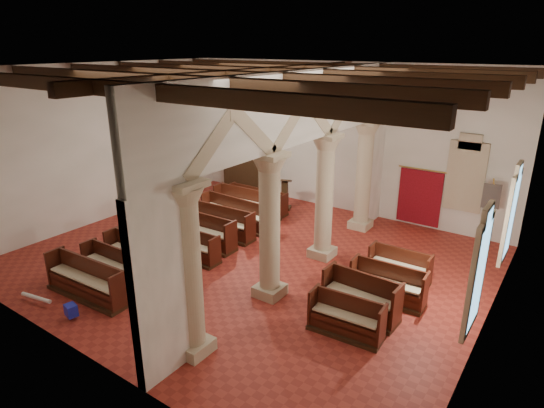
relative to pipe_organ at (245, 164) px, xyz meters
The scene contains 33 objects.
floor 7.24m from the pipe_organ, 50.71° to the right, with size 14.00×14.00×0.00m, color maroon.
ceiling 8.48m from the pipe_organ, 50.71° to the right, with size 14.00×14.00×0.00m, color black.
wall_back 4.81m from the pipe_organ, ahead, with size 14.00×0.02×6.00m, color white.
wall_front 12.46m from the pipe_organ, 68.63° to the right, with size 14.00×0.02×6.00m, color white.
wall_left 6.26m from the pipe_organ, 114.44° to the right, with size 0.02×12.00×6.00m, color white.
wall_right 12.85m from the pipe_organ, 25.56° to the right, with size 0.02×12.00×6.00m, color white.
ceiling_beams 8.38m from the pipe_organ, 50.71° to the right, with size 13.80×11.80×0.30m, color black, non-canonical shape.
arcade 8.65m from the pipe_organ, 41.12° to the right, with size 0.90×11.90×6.00m.
window_right_a 13.47m from the pipe_organ, 31.37° to the right, with size 0.03×1.00×2.20m, color #3A836A.
window_right_b 11.89m from the pipe_organ, 14.65° to the right, with size 0.03×1.00×2.20m, color #3A836A.
window_back 9.55m from the pipe_organ, ahead, with size 1.00×0.03×2.20m, color #3A836A.
pipe_organ is the anchor object (origin of this frame).
lectern 3.04m from the pipe_organ, 18.27° to the right, with size 0.69×0.73×1.40m.
dossal_curtain 8.01m from the pipe_organ, ahead, with size 1.80×0.07×2.17m.
processional_banner 10.52m from the pipe_organ, ahead, with size 0.55×0.70×2.44m.
hymnal_box_a 11.25m from the pipe_organ, 75.33° to the right, with size 0.31×0.25×0.31m, color navy.
hymnal_box_b 9.87m from the pipe_organ, 63.83° to the right, with size 0.28×0.23×0.28m, color #162F99.
hymnal_box_c 6.37m from the pipe_organ, 64.12° to the right, with size 0.34×0.28×0.34m, color navy.
tube_heater_a 11.09m from the pipe_organ, 82.94° to the right, with size 0.10×0.10×1.05m, color silver.
tube_heater_b 8.83m from the pipe_organ, 77.89° to the right, with size 0.09×0.09×0.93m, color silver.
nave_pew_0 10.22m from the pipe_organ, 77.40° to the right, with size 2.81×0.86×1.09m.
nave_pew_1 9.31m from the pipe_organ, 74.96° to the right, with size 3.05×0.69×1.00m.
nave_pew_2 8.46m from the pipe_organ, 72.83° to the right, with size 3.26×0.89×1.08m.
nave_pew_3 7.14m from the pipe_organ, 69.39° to the right, with size 2.91×0.72×0.98m.
nave_pew_4 6.14m from the pipe_organ, 68.45° to the right, with size 3.10×0.82×1.12m.
nave_pew_5 5.21m from the pipe_organ, 64.88° to the right, with size 3.24×0.87×1.09m.
nave_pew_6 4.30m from the pipe_organ, 57.54° to the right, with size 3.21×0.88×1.05m.
nave_pew_7 3.29m from the pipe_organ, 51.57° to the right, with size 3.00×0.81×1.11m.
nave_pew_8 2.83m from the pipe_organ, 42.19° to the right, with size 2.80×0.67×0.97m.
aisle_pew_0 11.58m from the pipe_organ, 40.05° to the right, with size 1.85×0.77×0.99m.
aisle_pew_1 10.97m from the pipe_organ, 36.49° to the right, with size 2.01×0.85×1.14m.
aisle_pew_2 10.60m from the pipe_organ, 30.72° to the right, with size 2.06×0.77×1.04m.
aisle_pew_3 9.92m from the pipe_organ, 24.92° to the right, with size 1.79×0.68×0.99m.
Camera 1 is at (8.20, -10.58, 6.63)m, focal length 30.00 mm.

